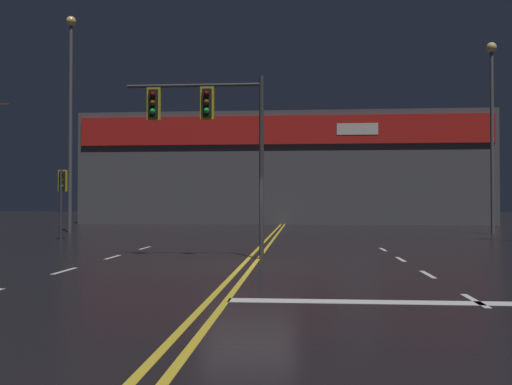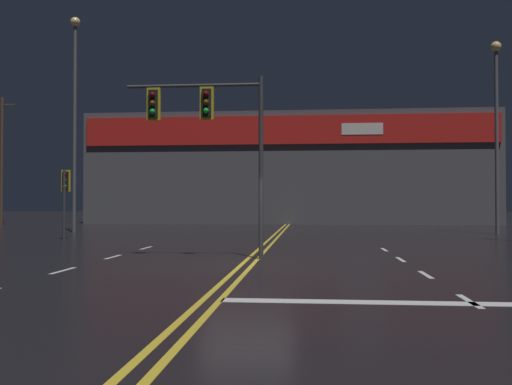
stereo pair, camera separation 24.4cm
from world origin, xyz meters
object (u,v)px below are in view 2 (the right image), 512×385
Objects in this scene: streetlight_median_approach at (496,113)px; streetlight_far_left at (75,100)px; traffic_signal_median at (205,120)px; traffic_signal_corner_northwest at (65,188)px.

streetlight_far_left reaches higher than streetlight_median_approach.
streetlight_far_left is at bearing -178.77° from streetlight_median_approach.
streetlight_median_approach is at bearing 48.64° from traffic_signal_median.
streetlight_median_approach reaches higher than traffic_signal_median.
streetlight_median_approach is 23.58m from streetlight_far_left.
streetlight_far_left is at bearing 109.59° from traffic_signal_corner_northwest.
traffic_signal_corner_northwest is (-8.03, 8.33, -1.81)m from traffic_signal_median.
streetlight_far_left is (-23.55, -0.50, 1.01)m from streetlight_median_approach.
streetlight_median_approach is 0.85× the size of streetlight_far_left.
streetlight_far_left reaches higher than traffic_signal_median.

